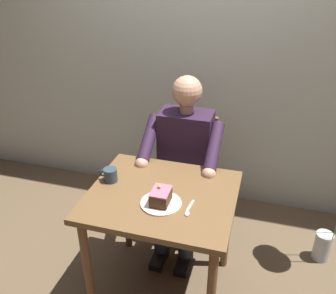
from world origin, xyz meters
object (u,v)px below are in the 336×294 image
cake_slice (161,196)px  dessert_spoon (188,210)px  seated_person (183,164)px  chair (188,170)px  coffee_cup (110,175)px  dining_table (162,209)px

cake_slice → dessert_spoon: cake_slice is taller
seated_person → chair: bearing=-90.0°
chair → coffee_cup: size_ratio=7.87×
chair → dessert_spoon: bearing=103.1°
chair → seated_person: 0.23m
coffee_cup → dessert_spoon: coffee_cup is taller
chair → dessert_spoon: 0.84m
seated_person → dessert_spoon: size_ratio=8.87×
dining_table → dessert_spoon: (-0.18, 0.11, 0.11)m
chair → dessert_spoon: (-0.18, 0.78, 0.24)m
dining_table → dessert_spoon: 0.24m
seated_person → coffee_cup: size_ratio=10.92×
coffee_cup → dining_table: bearing=173.4°
cake_slice → coffee_cup: (0.36, -0.13, -0.01)m
cake_slice → coffee_cup: cake_slice is taller
chair → seated_person: size_ratio=0.72×
cake_slice → seated_person: bearing=-87.7°
coffee_cup → chair: bearing=-118.1°
seated_person → coffee_cup: bearing=53.7°
chair → seated_person: (-0.00, 0.17, 0.16)m
dining_table → chair: (0.00, -0.67, -0.13)m
seated_person → dessert_spoon: seated_person is taller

